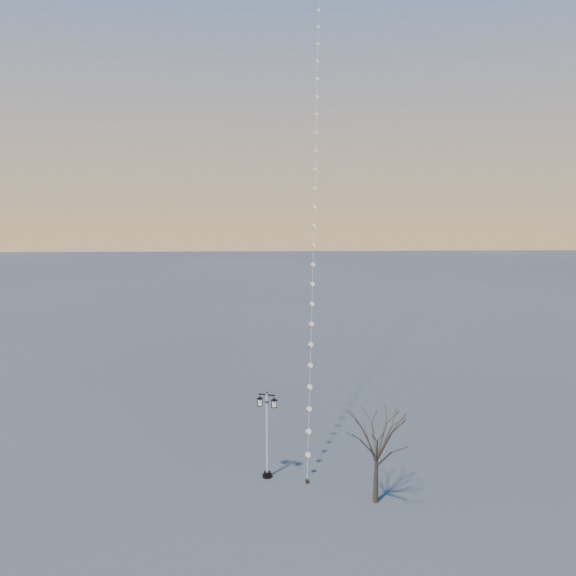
{
  "coord_description": "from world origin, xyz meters",
  "views": [
    {
      "loc": [
        0.03,
        -28.23,
        15.08
      ],
      "look_at": [
        1.5,
        6.92,
        9.92
      ],
      "focal_mm": 37.48,
      "sensor_mm": 36.0,
      "label": 1
    }
  ],
  "objects": [
    {
      "name": "kite_train",
      "position": [
        3.98,
        17.29,
        22.02
      ],
      "size": [
        3.9,
        30.9,
        44.23
      ],
      "rotation": [
        0.0,
        0.0,
        -0.04
      ],
      "color": "black",
      "rests_on": "ground"
    },
    {
      "name": "ground",
      "position": [
        0.0,
        0.0,
        0.0
      ],
      "size": [
        300.0,
        300.0,
        0.0
      ],
      "primitive_type": "plane",
      "color": "#454546",
      "rests_on": "ground"
    },
    {
      "name": "street_lamp",
      "position": [
        0.19,
        2.93,
        2.7
      ],
      "size": [
        1.19,
        0.71,
        4.88
      ],
      "rotation": [
        0.0,
        0.0,
        -0.35
      ],
      "color": "black",
      "rests_on": "ground"
    },
    {
      "name": "bare_tree",
      "position": [
        5.63,
        -0.03,
        3.15
      ],
      "size": [
        2.73,
        2.73,
        4.54
      ],
      "rotation": [
        0.0,
        0.0,
        -0.02
      ],
      "color": "#382D20",
      "rests_on": "ground"
    }
  ]
}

